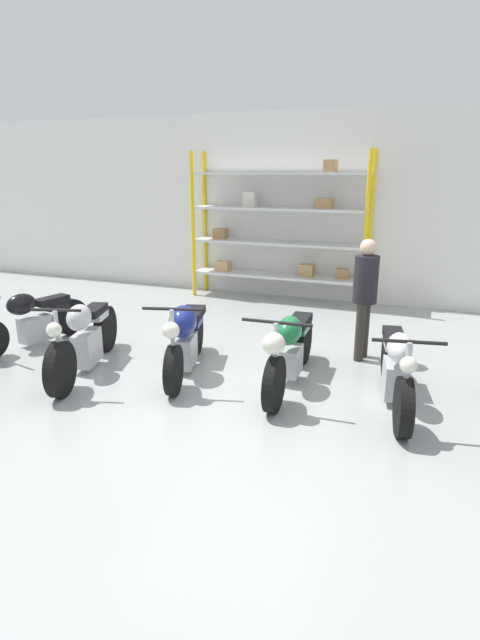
# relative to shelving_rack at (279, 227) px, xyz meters

# --- Properties ---
(ground_plane) EXTENTS (30.00, 30.00, 0.00)m
(ground_plane) POSITION_rel_shelving_rack_xyz_m (0.68, -4.28, -1.45)
(ground_plane) COLOR #9EA3A0
(back_wall) EXTENTS (30.00, 0.08, 3.60)m
(back_wall) POSITION_rel_shelving_rack_xyz_m (0.68, 0.36, 0.35)
(back_wall) COLOR white
(back_wall) RESTS_ON ground_plane
(shelving_rack) EXTENTS (3.50, 0.63, 2.87)m
(shelving_rack) POSITION_rel_shelving_rack_xyz_m (0.00, 0.00, 0.00)
(shelving_rack) COLOR yellow
(shelving_rack) RESTS_ON ground_plane
(motorcycle_black) EXTENTS (0.78, 1.91, 0.93)m
(motorcycle_black) POSITION_rel_shelving_rack_xyz_m (-2.52, -4.05, -1.04)
(motorcycle_black) COLOR black
(motorcycle_black) RESTS_ON ground_plane
(motorcycle_silver) EXTENTS (0.86, 2.14, 1.02)m
(motorcycle_silver) POSITION_rel_shelving_rack_xyz_m (-1.20, -4.51, -1.01)
(motorcycle_silver) COLOR black
(motorcycle_silver) RESTS_ON ground_plane
(motorcycle_blue) EXTENTS (0.82, 1.91, 1.02)m
(motorcycle_blue) POSITION_rel_shelving_rack_xyz_m (0.03, -4.10, -0.96)
(motorcycle_blue) COLOR black
(motorcycle_blue) RESTS_ON ground_plane
(motorcycle_green) EXTENTS (0.75, 2.13, 0.99)m
(motorcycle_green) POSITION_rel_shelving_rack_xyz_m (1.37, -4.03, -0.97)
(motorcycle_green) COLOR black
(motorcycle_green) RESTS_ON ground_plane
(motorcycle_white) EXTENTS (0.70, 2.04, 0.96)m
(motorcycle_white) POSITION_rel_shelving_rack_xyz_m (2.59, -4.08, -1.03)
(motorcycle_white) COLOR black
(motorcycle_white) RESTS_ON ground_plane
(person_browsing) EXTENTS (0.37, 0.37, 1.64)m
(person_browsing) POSITION_rel_shelving_rack_xyz_m (2.05, -2.82, -0.48)
(person_browsing) COLOR #38332D
(person_browsing) RESTS_ON ground_plane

